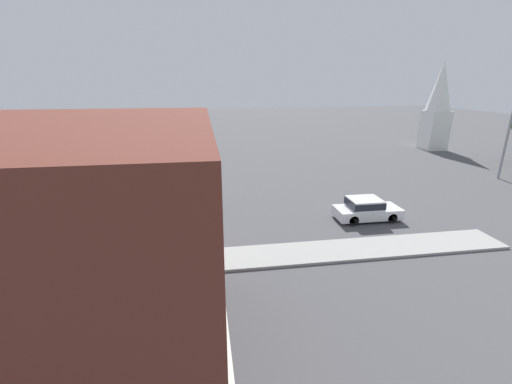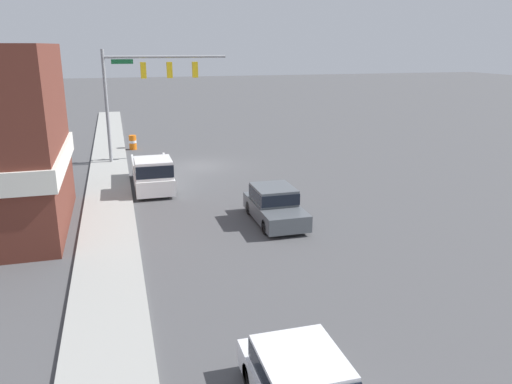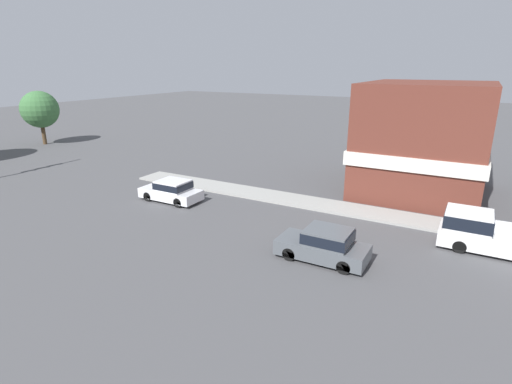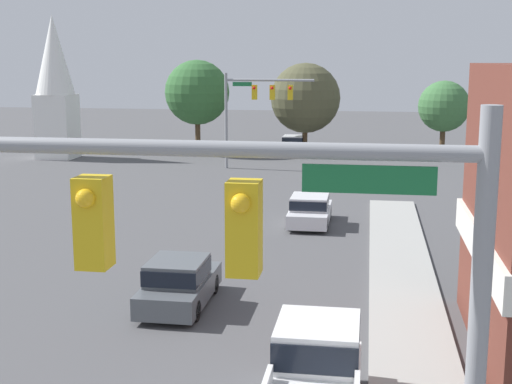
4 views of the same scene
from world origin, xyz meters
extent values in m
cylinder|color=gray|center=(1.49, -2.37, 7.07)|extent=(8.11, 0.18, 0.18)
cube|color=gold|center=(3.02, -2.37, 6.20)|extent=(0.36, 0.36, 1.05)
sphere|color=yellow|center=(3.02, -2.57, 6.52)|extent=(0.22, 0.22, 0.22)
cube|color=gold|center=(1.29, -2.37, 6.20)|extent=(0.36, 0.36, 1.05)
sphere|color=yellow|center=(1.29, -2.57, 6.52)|extent=(0.22, 0.22, 0.22)
cube|color=#196B38|center=(4.34, -2.37, 6.78)|extent=(1.40, 0.04, 0.30)
cylinder|color=gray|center=(-6.00, 41.25, 3.47)|extent=(0.22, 0.22, 6.95)
cylinder|color=gray|center=(-2.81, 41.25, 6.45)|extent=(6.39, 0.18, 0.18)
cube|color=gold|center=(-3.90, 41.25, 5.58)|extent=(0.36, 0.36, 1.05)
sphere|color=red|center=(-3.90, 41.05, 5.90)|extent=(0.22, 0.22, 0.22)
cube|color=gold|center=(-2.61, 41.25, 5.58)|extent=(0.36, 0.36, 1.05)
sphere|color=red|center=(-2.61, 41.05, 5.90)|extent=(0.22, 0.22, 0.22)
cube|color=gold|center=(-1.31, 41.25, 5.58)|extent=(0.36, 0.36, 1.05)
sphere|color=red|center=(-1.31, 41.05, 5.90)|extent=(0.22, 0.22, 0.22)
cube|color=#196B38|center=(-4.80, 41.25, 6.16)|extent=(1.40, 0.04, 0.30)
cylinder|color=black|center=(-2.51, 13.26, 0.33)|extent=(0.22, 0.66, 0.66)
cylinder|color=black|center=(-0.82, 13.26, 0.33)|extent=(0.22, 0.66, 0.66)
cylinder|color=black|center=(-2.51, 10.57, 0.33)|extent=(0.22, 0.66, 0.66)
cylinder|color=black|center=(-0.82, 10.57, 0.33)|extent=(0.22, 0.66, 0.66)
cube|color=#51565B|center=(-1.67, 11.91, 0.54)|extent=(1.91, 4.34, 0.72)
cube|color=#51565B|center=(-1.67, 11.65, 1.26)|extent=(1.76, 2.08, 0.72)
cube|color=black|center=(-1.67, 11.65, 1.26)|extent=(1.77, 2.17, 0.50)
cylinder|color=black|center=(-2.88, 52.39, 0.33)|extent=(0.22, 0.66, 0.66)
cylinder|color=black|center=(-1.23, 52.39, 0.33)|extent=(0.22, 0.66, 0.66)
cylinder|color=black|center=(-2.88, 49.76, 0.33)|extent=(0.22, 0.66, 0.66)
cylinder|color=black|center=(-1.23, 49.76, 0.33)|extent=(0.22, 0.66, 0.66)
cube|color=silver|center=(-2.06, 51.08, 0.53)|extent=(1.87, 4.24, 0.69)
cube|color=silver|center=(-2.06, 50.82, 1.16)|extent=(1.72, 2.04, 0.58)
cube|color=black|center=(-2.06, 50.82, 1.16)|extent=(1.74, 2.12, 0.40)
cylinder|color=black|center=(0.76, 25.46, 0.33)|extent=(0.22, 0.66, 0.66)
cylinder|color=black|center=(2.44, 25.46, 0.33)|extent=(0.22, 0.66, 0.66)
cylinder|color=black|center=(0.76, 22.80, 0.33)|extent=(0.22, 0.66, 0.66)
cylinder|color=black|center=(2.44, 22.80, 0.33)|extent=(0.22, 0.66, 0.66)
cube|color=silver|center=(1.60, 24.13, 0.51)|extent=(1.90, 4.30, 0.66)
cube|color=silver|center=(1.60, 23.87, 1.16)|extent=(1.75, 2.06, 0.64)
cube|color=black|center=(1.60, 23.87, 1.16)|extent=(1.77, 2.15, 0.45)
cylinder|color=black|center=(2.39, 6.14, 0.33)|extent=(0.22, 0.66, 0.66)
cube|color=white|center=(3.29, 5.94, 1.50)|extent=(1.92, 2.15, 0.94)
cube|color=black|center=(3.29, 5.94, 1.50)|extent=(1.94, 2.24, 0.66)
cube|color=white|center=(-20.55, 44.38, 2.57)|extent=(2.82, 2.82, 5.13)
cone|color=white|center=(-20.55, 44.38, 8.27)|extent=(3.10, 3.10, 6.27)
cylinder|color=#4C3823|center=(-10.03, 48.95, 1.36)|extent=(0.44, 0.44, 2.72)
sphere|color=#336633|center=(-10.03, 48.95, 5.16)|extent=(5.42, 5.42, 5.42)
cylinder|color=#4C3823|center=(-1.02, 50.20, 1.03)|extent=(0.44, 0.44, 2.07)
sphere|color=#4C4C33|center=(-1.02, 50.20, 4.70)|extent=(5.85, 5.85, 5.85)
cylinder|color=#4C3823|center=(10.40, 51.03, 1.09)|extent=(0.44, 0.44, 2.18)
sphere|color=#3D703D|center=(10.40, 51.03, 4.08)|extent=(4.22, 4.22, 4.22)
camera|label=1|loc=(21.55, 13.44, 8.86)|focal=24.00mm
camera|label=2|loc=(5.01, 32.45, 7.80)|focal=35.00mm
camera|label=3|loc=(-18.45, 6.21, 9.00)|focal=28.00mm
camera|label=4|loc=(4.33, -9.82, 8.03)|focal=50.00mm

